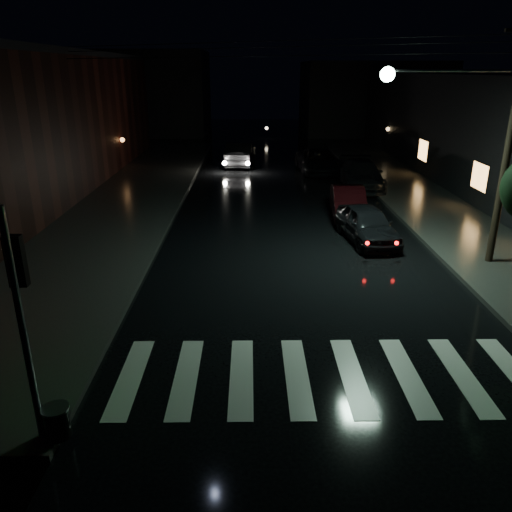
{
  "coord_description": "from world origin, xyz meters",
  "views": [
    {
      "loc": [
        1.4,
        -8.7,
        6.23
      ],
      "look_at": [
        1.55,
        3.67,
        1.6
      ],
      "focal_mm": 35.0,
      "sensor_mm": 36.0,
      "label": 1
    }
  ],
  "objects_px": {
    "parked_car_a": "(367,224)",
    "parked_car_b": "(348,202)",
    "parked_car_d": "(319,161)",
    "oncoming_car": "(241,154)",
    "parked_car_c": "(361,175)"
  },
  "relations": [
    {
      "from": "parked_car_a",
      "to": "parked_car_b",
      "type": "bearing_deg",
      "value": 83.75
    },
    {
      "from": "parked_car_b",
      "to": "parked_car_d",
      "type": "bearing_deg",
      "value": 95.15
    },
    {
      "from": "parked_car_a",
      "to": "parked_car_b",
      "type": "relative_size",
      "value": 0.99
    },
    {
      "from": "parked_car_a",
      "to": "parked_car_b",
      "type": "distance_m",
      "value": 3.46
    },
    {
      "from": "parked_car_b",
      "to": "oncoming_car",
      "type": "xyz_separation_m",
      "value": [
        -5.04,
        12.85,
        0.14
      ]
    },
    {
      "from": "parked_car_a",
      "to": "oncoming_car",
      "type": "bearing_deg",
      "value": 99.82
    },
    {
      "from": "parked_car_c",
      "to": "oncoming_car",
      "type": "distance_m",
      "value": 9.85
    },
    {
      "from": "parked_car_b",
      "to": "parked_car_d",
      "type": "xyz_separation_m",
      "value": [
        0.0,
        10.26,
        0.07
      ]
    },
    {
      "from": "parked_car_b",
      "to": "parked_car_d",
      "type": "height_order",
      "value": "parked_car_d"
    },
    {
      "from": "parked_car_a",
      "to": "parked_car_c",
      "type": "xyz_separation_m",
      "value": [
        1.72,
        9.23,
        0.07
      ]
    },
    {
      "from": "parked_car_b",
      "to": "parked_car_c",
      "type": "xyz_separation_m",
      "value": [
        1.8,
        5.77,
        0.09
      ]
    },
    {
      "from": "parked_car_a",
      "to": "parked_car_b",
      "type": "height_order",
      "value": "parked_car_a"
    },
    {
      "from": "parked_car_c",
      "to": "oncoming_car",
      "type": "relative_size",
      "value": 1.07
    },
    {
      "from": "parked_car_c",
      "to": "parked_car_d",
      "type": "bearing_deg",
      "value": 115.1
    },
    {
      "from": "parked_car_a",
      "to": "parked_car_c",
      "type": "distance_m",
      "value": 9.39
    }
  ]
}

